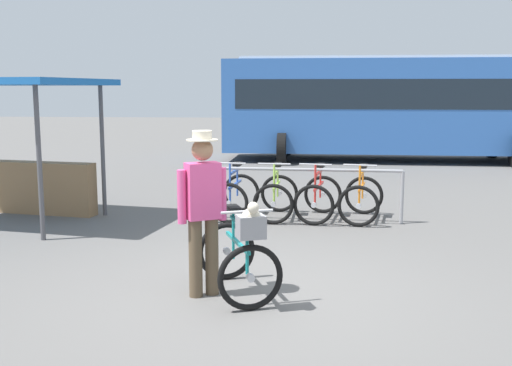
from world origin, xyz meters
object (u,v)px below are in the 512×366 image
Objects in this scene: featured_bicycle at (240,252)px; person_with_featured_bike at (203,206)px; racked_bike_orange at (361,198)px; racked_bike_blue at (235,195)px; market_stall at (14,135)px; bus_distant at (393,103)px; racked_bike_red at (319,197)px; racked_bike_lime at (276,196)px.

person_with_featured_bike is (-0.39, 0.04, 0.46)m from featured_bicycle.
racked_bike_orange is 0.68× the size of person_with_featured_bike.
racked_bike_blue is 0.99× the size of racked_bike_orange.
featured_bicycle is at bearing -5.62° from person_with_featured_bike.
market_stall reaches higher than racked_bike_orange.
bus_distant is 2.92× the size of market_stall.
racked_bike_orange is at bearing 68.56° from featured_bicycle.
bus_distant is at bearing 75.99° from featured_bicycle.
bus_distant reaches higher than racked_bike_red.
racked_bike_red is 9.04m from bus_distant.
racked_bike_blue is 0.99× the size of racked_bike_red.
market_stall is (-3.62, -0.39, 1.03)m from racked_bike_blue.
racked_bike_blue is at bearing 92.44° from person_with_featured_bike.
racked_bike_blue is 2.10m from racked_bike_orange.
bus_distant is at bearing 50.84° from market_stall.
person_with_featured_bike reaches higher than racked_bike_blue.
market_stall is at bearing -176.77° from racked_bike_orange.
market_stall is at bearing -173.77° from racked_bike_blue.
racked_bike_lime is at bearing 82.31° from person_with_featured_bike.
bus_distant is at bearing 70.81° from racked_bike_lime.
market_stall is at bearing -176.05° from racked_bike_red.
racked_bike_red is 0.34× the size of market_stall.
racked_bike_lime is 0.95× the size of racked_bike_red.
racked_bike_lime is 0.89× the size of featured_bicycle.
featured_bicycle is at bearing -104.01° from bus_distant.
featured_bicycle is 0.13× the size of bus_distant.
market_stall is (-4.18, 3.60, 0.91)m from featured_bicycle.
market_stall is (-5.02, -0.35, 1.03)m from racked_bike_red.
racked_bike_blue is at bearing -113.29° from bus_distant.
racked_bike_lime is at bearing -1.98° from racked_bike_blue.
bus_distant is (3.53, 12.54, 0.79)m from person_with_featured_bike.
racked_bike_lime is at bearing 178.03° from racked_bike_orange.
racked_bike_orange is (1.40, -0.05, -0.00)m from racked_bike_lime.
racked_bike_orange is at bearing 3.23° from market_stall.
racked_bike_red is 4.04m from featured_bicycle.
racked_bike_blue is 4.04m from featured_bicycle.
featured_bicycle reaches higher than racked_bike_blue.
market_stall reaches higher than person_with_featured_bike.
racked_bike_red is at bearing -1.97° from racked_bike_blue.
person_with_featured_bike is 0.17× the size of bus_distant.
featured_bicycle is at bearing -92.04° from racked_bike_lime.
racked_bike_red is (1.40, -0.05, -0.00)m from racked_bike_blue.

